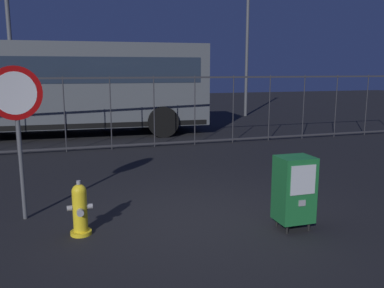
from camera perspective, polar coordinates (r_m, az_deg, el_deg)
ground_plane at (r=6.07m, az=0.69°, el=-10.54°), size 60.00×60.00×0.00m
fire_hydrant at (r=5.62m, az=-15.52°, el=-8.87°), size 0.33×0.32×0.75m
newspaper_box_primary at (r=5.72m, az=14.21°, el=-6.16°), size 0.48×0.42×1.02m
stop_sign at (r=6.21m, az=-23.46°, el=4.30°), size 0.71×0.31×2.23m
fence_barrier at (r=11.30m, az=-8.35°, el=4.49°), size 18.03×0.04×2.00m
bus_near at (r=14.13m, az=-20.11°, el=7.96°), size 10.61×3.18×3.00m
street_light_near_left at (r=19.37m, az=7.81°, el=15.52°), size 0.32×0.32×6.70m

